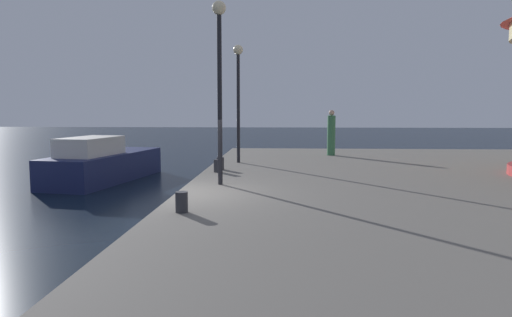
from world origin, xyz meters
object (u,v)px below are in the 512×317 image
Objects in this scene: motorboat_navy at (102,164)px; lamp_post_far_end at (238,83)px; bollard_center at (220,163)px; lamp_post_mid_promenade at (219,62)px; bollard_north at (182,202)px; person_near_carousel at (331,134)px; bollard_south at (218,166)px.

lamp_post_far_end reaches higher than motorboat_navy.
motorboat_navy reaches higher than bollard_center.
lamp_post_mid_promenade is (5.28, -5.41, 3.30)m from motorboat_navy.
lamp_post_far_end reaches higher than bollard_north.
motorboat_navy is 9.43m from person_near_carousel.
lamp_post_mid_promenade is 9.14m from person_near_carousel.
bollard_north is 12.12m from person_near_carousel.
lamp_post_far_end reaches higher than bollard_south.
bollard_south is (-0.41, -2.68, -2.73)m from lamp_post_far_end.
lamp_post_far_end is 10.72× the size of bollard_center.
bollard_north is 5.77m from bollard_south.
lamp_post_mid_promenade is 4.51m from bollard_north.
bollard_north is at bearing -95.17° from lamp_post_mid_promenade.
person_near_carousel is (4.03, 11.41, 0.71)m from bollard_north.
bollard_center is at bearing -101.55° from lamp_post_far_end.
bollard_south is at bearing -98.79° from lamp_post_far_end.
person_near_carousel reaches higher than bollard_south.
motorboat_navy is 5.42m from bollard_center.
lamp_post_far_end is at bearing 89.90° from lamp_post_mid_promenade.
bollard_north is (-0.31, -8.45, -2.73)m from lamp_post_far_end.
motorboat_navy is at bearing -163.71° from person_near_carousel.
bollard_center is 1.00× the size of bollard_south.
motorboat_navy is 10.10m from bollard_north.
bollard_north is at bearing -92.13° from lamp_post_far_end.
bollard_north is at bearing -89.13° from bollard_center.
bollard_center is at bearing 89.76° from bollard_south.
person_near_carousel is (4.13, 5.64, 0.71)m from bollard_south.
person_near_carousel is at bearing 38.61° from lamp_post_far_end.
lamp_post_mid_promenade is 4.29m from bollard_center.
person_near_carousel is at bearing 70.57° from bollard_north.
bollard_center is (-0.40, 3.06, -2.98)m from lamp_post_mid_promenade.
lamp_post_mid_promenade reaches higher than motorboat_navy.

